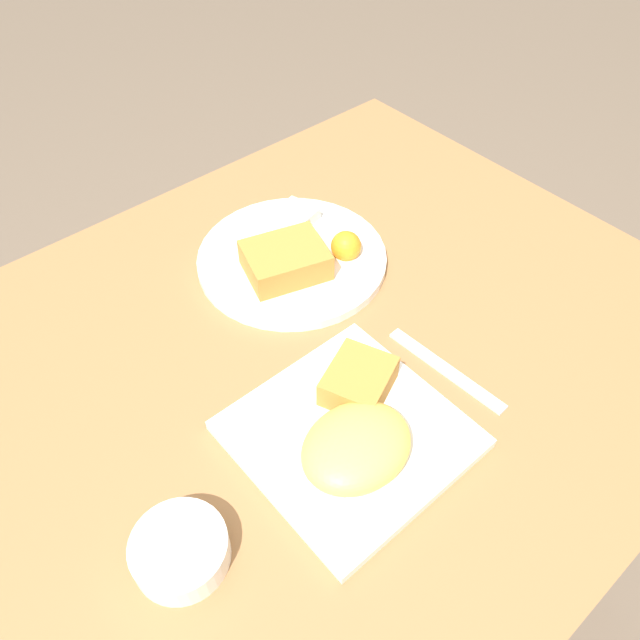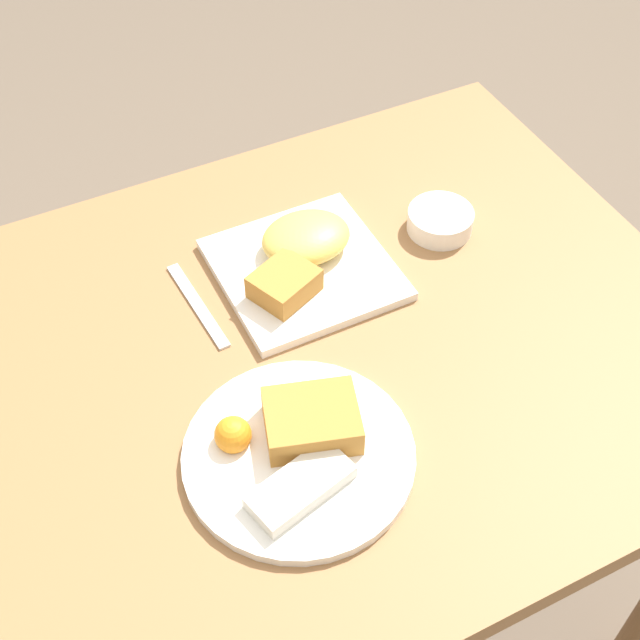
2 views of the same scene
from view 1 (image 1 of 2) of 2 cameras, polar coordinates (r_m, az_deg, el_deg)
name	(u,v)px [view 1 (image 1 of 2)]	position (r m, az deg, el deg)	size (l,w,h in m)	color
ground_plane	(313,577)	(1.46, -0.66, -22.47)	(8.00, 8.00, 0.00)	brown
dining_table	(309,395)	(0.86, -1.05, -6.85)	(1.04, 0.82, 0.77)	olive
plate_square_near	(353,431)	(0.70, 3.05, -10.13)	(0.23, 0.23, 0.06)	white
plate_oval_far	(293,256)	(0.90, -2.52, 5.89)	(0.27, 0.27, 0.05)	white
sauce_ramekin	(180,550)	(0.65, -12.67, -19.84)	(0.10, 0.10, 0.03)	white
butter_knife	(446,370)	(0.79, 11.43, -4.46)	(0.03, 0.17, 0.00)	silver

